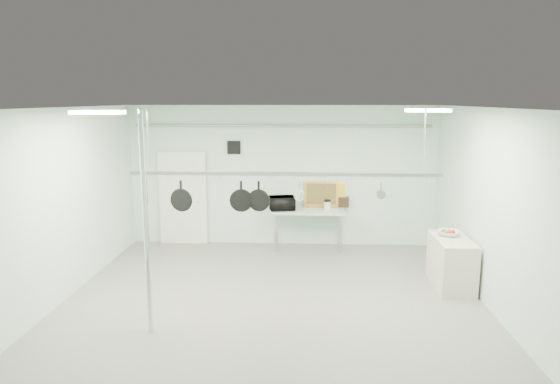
# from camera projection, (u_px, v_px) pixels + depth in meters

# --- Properties ---
(floor) EXTENTS (8.00, 8.00, 0.00)m
(floor) POSITION_uv_depth(u_px,v_px,m) (270.00, 316.00, 7.78)
(floor) COLOR gray
(floor) RESTS_ON ground
(ceiling) EXTENTS (7.00, 8.00, 0.02)m
(ceiling) POSITION_uv_depth(u_px,v_px,m) (270.00, 109.00, 7.19)
(ceiling) COLOR silver
(ceiling) RESTS_ON back_wall
(back_wall) EXTENTS (7.00, 0.02, 3.20)m
(back_wall) POSITION_uv_depth(u_px,v_px,m) (282.00, 176.00, 11.40)
(back_wall) COLOR silver
(back_wall) RESTS_ON floor
(right_wall) EXTENTS (0.02, 8.00, 3.20)m
(right_wall) POSITION_uv_depth(u_px,v_px,m) (507.00, 219.00, 7.31)
(right_wall) COLOR silver
(right_wall) RESTS_ON floor
(door) EXTENTS (1.10, 0.10, 2.20)m
(door) POSITION_uv_depth(u_px,v_px,m) (183.00, 199.00, 11.57)
(door) COLOR silver
(door) RESTS_ON floor
(wall_vent) EXTENTS (0.30, 0.04, 0.30)m
(wall_vent) POSITION_uv_depth(u_px,v_px,m) (234.00, 148.00, 11.32)
(wall_vent) COLOR black
(wall_vent) RESTS_ON back_wall
(conduit_pipe) EXTENTS (6.60, 0.07, 0.07)m
(conduit_pipe) POSITION_uv_depth(u_px,v_px,m) (282.00, 126.00, 11.10)
(conduit_pipe) COLOR gray
(conduit_pipe) RESTS_ON back_wall
(chrome_pole) EXTENTS (0.08, 0.08, 3.20)m
(chrome_pole) POSITION_uv_depth(u_px,v_px,m) (146.00, 225.00, 6.98)
(chrome_pole) COLOR silver
(chrome_pole) RESTS_ON floor
(prep_table) EXTENTS (1.60, 0.70, 0.91)m
(prep_table) POSITION_uv_depth(u_px,v_px,m) (308.00, 213.00, 11.13)
(prep_table) COLOR #9EBAAD
(prep_table) RESTS_ON floor
(side_cabinet) EXTENTS (0.60, 1.20, 0.90)m
(side_cabinet) POSITION_uv_depth(u_px,v_px,m) (451.00, 263.00, 8.91)
(side_cabinet) COLOR beige
(side_cabinet) RESTS_ON floor
(pot_rack) EXTENTS (4.80, 0.06, 1.00)m
(pot_rack) POSITION_uv_depth(u_px,v_px,m) (284.00, 172.00, 7.65)
(pot_rack) COLOR #B7B7BC
(pot_rack) RESTS_ON ceiling
(light_panel_left) EXTENTS (0.65, 0.30, 0.05)m
(light_panel_left) POSITION_uv_depth(u_px,v_px,m) (98.00, 112.00, 6.52)
(light_panel_left) COLOR white
(light_panel_left) RESTS_ON ceiling
(light_panel_right) EXTENTS (0.65, 0.30, 0.05)m
(light_panel_right) POSITION_uv_depth(u_px,v_px,m) (428.00, 110.00, 7.67)
(light_panel_right) COLOR white
(light_panel_right) RESTS_ON ceiling
(microwave) EXTENTS (0.62, 0.48, 0.31)m
(microwave) POSITION_uv_depth(u_px,v_px,m) (282.00, 203.00, 11.07)
(microwave) COLOR black
(microwave) RESTS_ON prep_table
(coffee_canister) EXTENTS (0.18, 0.18, 0.20)m
(coffee_canister) POSITION_uv_depth(u_px,v_px,m) (327.00, 206.00, 11.01)
(coffee_canister) COLOR silver
(coffee_canister) RESTS_ON prep_table
(painting_large) EXTENTS (0.78, 0.14, 0.58)m
(painting_large) POSITION_uv_depth(u_px,v_px,m) (321.00, 194.00, 11.34)
(painting_large) COLOR gold
(painting_large) RESTS_ON prep_table
(painting_small) EXTENTS (0.31, 0.10, 0.25)m
(painting_small) POSITION_uv_depth(u_px,v_px,m) (342.00, 202.00, 11.35)
(painting_small) COLOR black
(painting_small) RESTS_ON prep_table
(fruit_bowl) EXTENTS (0.49, 0.49, 0.09)m
(fruit_bowl) POSITION_uv_depth(u_px,v_px,m) (448.00, 233.00, 9.01)
(fruit_bowl) COLOR silver
(fruit_bowl) RESTS_ON side_cabinet
(skillet_left) EXTENTS (0.37, 0.13, 0.48)m
(skillet_left) POSITION_uv_depth(u_px,v_px,m) (181.00, 196.00, 7.80)
(skillet_left) COLOR black
(skillet_left) RESTS_ON pot_rack
(skillet_mid) EXTENTS (0.36, 0.09, 0.49)m
(skillet_mid) POSITION_uv_depth(u_px,v_px,m) (241.00, 197.00, 7.76)
(skillet_mid) COLOR black
(skillet_mid) RESTS_ON pot_rack
(skillet_right) EXTENTS (0.35, 0.12, 0.48)m
(skillet_right) POSITION_uv_depth(u_px,v_px,m) (259.00, 196.00, 7.74)
(skillet_right) COLOR black
(skillet_right) RESTS_ON pot_rack
(whisk) EXTENTS (0.21, 0.21, 0.30)m
(whisk) POSITION_uv_depth(u_px,v_px,m) (300.00, 191.00, 7.70)
(whisk) COLOR silver
(whisk) RESTS_ON pot_rack
(grater) EXTENTS (0.10, 0.02, 0.25)m
(grater) POSITION_uv_depth(u_px,v_px,m) (342.00, 190.00, 7.66)
(grater) COLOR gold
(grater) RESTS_ON pot_rack
(saucepan) EXTENTS (0.16, 0.12, 0.25)m
(saucepan) POSITION_uv_depth(u_px,v_px,m) (381.00, 190.00, 7.63)
(saucepan) COLOR silver
(saucepan) RESTS_ON pot_rack
(fruit_cluster) EXTENTS (0.24, 0.24, 0.09)m
(fruit_cluster) POSITION_uv_depth(u_px,v_px,m) (448.00, 231.00, 9.00)
(fruit_cluster) COLOR #A1190E
(fruit_cluster) RESTS_ON fruit_bowl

